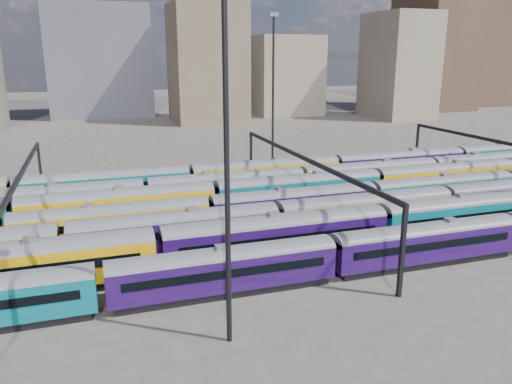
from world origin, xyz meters
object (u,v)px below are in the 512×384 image
object	(u,v)px
rake_1	(277,233)
rake_0	(332,251)
rake_2	(277,217)
mast_2	(226,142)

from	to	relation	value
rake_1	rake_0	bearing A→B (deg)	-56.78
rake_0	rake_2	bearing A→B (deg)	98.12
rake_1	mast_2	xyz separation A→B (m)	(-8.01, -12.00, 11.06)
rake_1	rake_2	xyz separation A→B (m)	(1.85, 5.00, -0.18)
rake_2	mast_2	bearing A→B (deg)	-120.10
rake_0	rake_1	size ratio (longest dim) A/B	0.74
rake_2	rake_0	bearing A→B (deg)	-81.88
rake_0	rake_2	distance (m)	10.10
rake_1	mast_2	size ratio (longest dim) A/B	6.14
rake_2	mast_2	size ratio (longest dim) A/B	4.95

